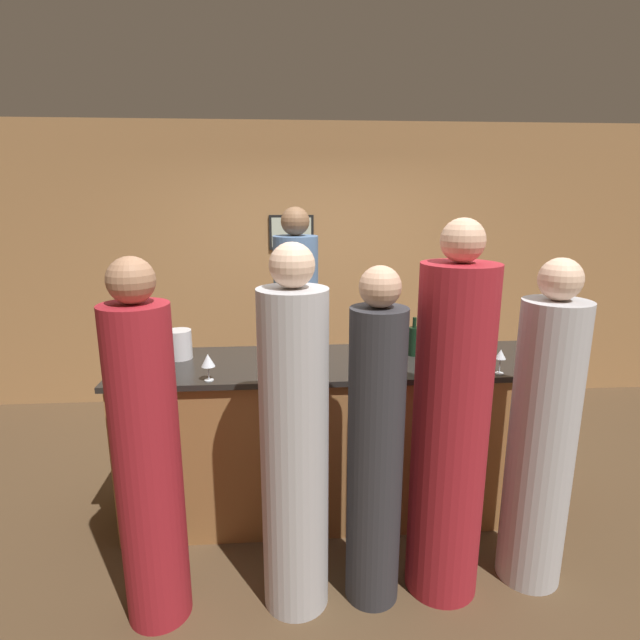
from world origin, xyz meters
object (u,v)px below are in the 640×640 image
guest_4 (542,439)px  ice_bucket (179,344)px  guest_2 (148,460)px  bartender (297,343)px  guest_3 (294,448)px  guest_0 (375,452)px  wine_bottle_0 (414,341)px  guest_1 (450,430)px

guest_4 → ice_bucket: size_ratio=9.53×
guest_2 → ice_bucket: 1.01m
bartender → guest_3: (-0.05, -1.60, -0.06)m
guest_0 → guest_3: guest_3 is taller
guest_4 → wine_bottle_0: size_ratio=6.92×
guest_3 → guest_4: guest_3 is taller
guest_1 → guest_0: bearing=-173.8°
guest_3 → guest_4: bearing=3.7°
guest_4 → wine_bottle_0: 1.00m
guest_3 → wine_bottle_0: (0.82, 0.88, 0.28)m
bartender → guest_4: 1.98m
guest_1 → wine_bottle_0: bearing=89.0°
guest_1 → guest_2: guest_1 is taller
guest_1 → guest_3: bearing=-176.4°
bartender → ice_bucket: (-0.78, -0.67, 0.21)m
guest_1 → ice_bucket: size_ratio=10.55×
guest_2 → guest_4: guest_2 is taller
guest_1 → guest_3: 0.80m
guest_1 → guest_4: guest_1 is taller
wine_bottle_0 → guest_4: bearing=-57.8°
guest_0 → ice_bucket: bearing=140.8°
guest_0 → guest_4: 0.91m
guest_1 → wine_bottle_0: size_ratio=7.66×
guest_2 → guest_4: bearing=3.4°
guest_2 → wine_bottle_0: size_ratio=7.07×
wine_bottle_0 → guest_3: bearing=-132.7°
wine_bottle_0 → ice_bucket: (-1.54, 0.05, -0.01)m
guest_4 → wine_bottle_0: guest_4 is taller
bartender → guest_4: (1.26, -1.52, -0.11)m
guest_0 → guest_3: 0.41m
guest_1 → guest_4: (0.52, 0.04, -0.09)m
bartender → ice_bucket: bartender is taller
guest_0 → guest_4: (0.91, 0.08, -0.01)m
wine_bottle_0 → guest_1: bearing=-91.0°
bartender → guest_4: bartender is taller
guest_0 → guest_2: guest_2 is taller
guest_0 → wine_bottle_0: bearing=65.0°
guest_4 → guest_0: bearing=-175.1°
guest_2 → wine_bottle_0: guest_2 is taller
bartender → guest_1: 1.72m
guest_0 → ice_bucket: (-1.13, 0.93, 0.31)m
guest_2 → guest_3: (0.71, 0.04, 0.02)m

